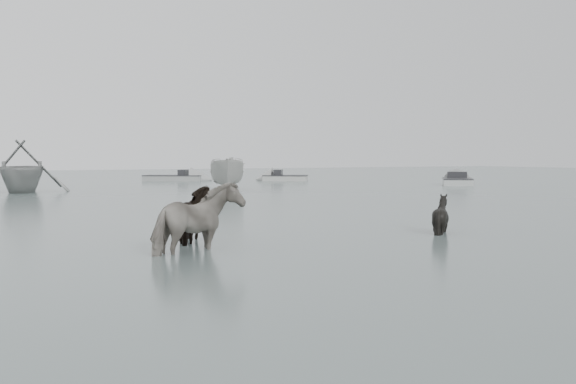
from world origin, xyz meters
The scene contains 9 objects.
ground centered at (0.00, 0.00, 0.00)m, with size 140.00×140.00×0.00m, color #51615E.
pony_pinto centered at (-2.36, 0.21, 0.78)m, with size 0.85×1.86×1.57m, color black.
pony_dark centered at (-1.75, 1.68, 0.68)m, with size 1.35×1.16×1.36m, color black.
pony_black centered at (3.65, 0.64, 0.59)m, with size 0.96×1.08×1.19m, color black.
rowboat_trail centered at (-2.15, 23.31, 1.28)m, with size 4.21×4.88×2.57m, color #959795.
boat_small centered at (7.07, 20.70, 0.87)m, with size 1.70×4.53×1.75m, color #B5B4B0.
skiff_port centered at (21.04, 19.89, 0.38)m, with size 4.79×1.60×0.75m, color #AFB2B0, non-canonical shape.
skiff_mid centered at (8.77, 33.68, 0.38)m, with size 5.36×1.60×0.75m, color gray, non-canonical shape.
skiff_star centered at (15.28, 30.13, 0.38)m, with size 4.02×1.60×0.75m, color #ADAEA9, non-canonical shape.
Camera 1 is at (-7.02, -12.02, 1.76)m, focal length 45.00 mm.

